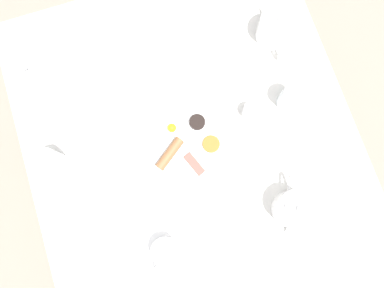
{
  "coord_description": "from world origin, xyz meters",
  "views": [
    {
      "loc": [
        -0.07,
        -0.2,
        1.91
      ],
      "look_at": [
        0.0,
        0.0,
        0.73
      ],
      "focal_mm": 35.0,
      "sensor_mm": 36.0,
      "label": 1
    }
  ],
  "objects_px": {
    "teapot_near": "(275,28)",
    "teacup_with_saucer_right": "(42,63)",
    "teapot_far": "(294,208)",
    "spoon_for_tea": "(114,44)",
    "fork_spare": "(92,121)",
    "water_glass_tall": "(53,163)",
    "water_glass_short": "(292,97)",
    "creamer_jug": "(251,111)",
    "knife_by_plate": "(175,31)",
    "teacup_with_saucer_left": "(165,251)",
    "breakfast_plate": "(187,143)"
  },
  "relations": [
    {
      "from": "spoon_for_tea",
      "to": "fork_spare",
      "type": "relative_size",
      "value": 0.83
    },
    {
      "from": "water_glass_short",
      "to": "spoon_for_tea",
      "type": "height_order",
      "value": "water_glass_short"
    },
    {
      "from": "teapot_near",
      "to": "teacup_with_saucer_right",
      "type": "bearing_deg",
      "value": 84.5
    },
    {
      "from": "teapot_near",
      "to": "creamer_jug",
      "type": "height_order",
      "value": "teapot_near"
    },
    {
      "from": "breakfast_plate",
      "to": "knife_by_plate",
      "type": "height_order",
      "value": "breakfast_plate"
    },
    {
      "from": "breakfast_plate",
      "to": "water_glass_short",
      "type": "relative_size",
      "value": 2.35
    },
    {
      "from": "water_glass_short",
      "to": "creamer_jug",
      "type": "xyz_separation_m",
      "value": [
        -0.13,
        0.0,
        -0.03
      ]
    },
    {
      "from": "teacup_with_saucer_left",
      "to": "teacup_with_saucer_right",
      "type": "bearing_deg",
      "value": 106.76
    },
    {
      "from": "knife_by_plate",
      "to": "spoon_for_tea",
      "type": "relative_size",
      "value": 1.38
    },
    {
      "from": "breakfast_plate",
      "to": "teapot_far",
      "type": "xyz_separation_m",
      "value": [
        0.24,
        -0.3,
        0.05
      ]
    },
    {
      "from": "water_glass_short",
      "to": "fork_spare",
      "type": "relative_size",
      "value": 0.7
    },
    {
      "from": "breakfast_plate",
      "to": "teapot_far",
      "type": "distance_m",
      "value": 0.39
    },
    {
      "from": "water_glass_tall",
      "to": "breakfast_plate",
      "type": "bearing_deg",
      "value": -7.88
    },
    {
      "from": "teacup_with_saucer_left",
      "to": "teacup_with_saucer_right",
      "type": "height_order",
      "value": "same"
    },
    {
      "from": "teacup_with_saucer_left",
      "to": "water_glass_short",
      "type": "height_order",
      "value": "water_glass_short"
    },
    {
      "from": "teacup_with_saucer_right",
      "to": "water_glass_tall",
      "type": "relative_size",
      "value": 1.2
    },
    {
      "from": "teapot_far",
      "to": "spoon_for_tea",
      "type": "bearing_deg",
      "value": -136.02
    },
    {
      "from": "water_glass_tall",
      "to": "teapot_near",
      "type": "bearing_deg",
      "value": 14.68
    },
    {
      "from": "water_glass_tall",
      "to": "fork_spare",
      "type": "distance_m",
      "value": 0.19
    },
    {
      "from": "teapot_far",
      "to": "creamer_jug",
      "type": "bearing_deg",
      "value": -161.63
    },
    {
      "from": "teapot_far",
      "to": "water_glass_short",
      "type": "distance_m",
      "value": 0.35
    },
    {
      "from": "teacup_with_saucer_left",
      "to": "fork_spare",
      "type": "distance_m",
      "value": 0.48
    },
    {
      "from": "knife_by_plate",
      "to": "spoon_for_tea",
      "type": "height_order",
      "value": "same"
    },
    {
      "from": "teapot_near",
      "to": "creamer_jug",
      "type": "xyz_separation_m",
      "value": [
        -0.16,
        -0.24,
        -0.03
      ]
    },
    {
      "from": "water_glass_tall",
      "to": "fork_spare",
      "type": "relative_size",
      "value": 0.78
    },
    {
      "from": "teacup_with_saucer_left",
      "to": "creamer_jug",
      "type": "distance_m",
      "value": 0.52
    },
    {
      "from": "teacup_with_saucer_right",
      "to": "teapot_near",
      "type": "bearing_deg",
      "value": -9.83
    },
    {
      "from": "teapot_far",
      "to": "teacup_with_saucer_right",
      "type": "distance_m",
      "value": 0.94
    },
    {
      "from": "creamer_jug",
      "to": "spoon_for_tea",
      "type": "xyz_separation_m",
      "value": [
        -0.36,
        0.38,
        -0.03
      ]
    },
    {
      "from": "teacup_with_saucer_left",
      "to": "teacup_with_saucer_right",
      "type": "relative_size",
      "value": 1.0
    },
    {
      "from": "breakfast_plate",
      "to": "water_glass_short",
      "type": "distance_m",
      "value": 0.37
    },
    {
      "from": "breakfast_plate",
      "to": "teapot_near",
      "type": "distance_m",
      "value": 0.48
    },
    {
      "from": "teacup_with_saucer_right",
      "to": "spoon_for_tea",
      "type": "relative_size",
      "value": 1.12
    },
    {
      "from": "breakfast_plate",
      "to": "teacup_with_saucer_right",
      "type": "bearing_deg",
      "value": 133.21
    },
    {
      "from": "teacup_with_saucer_right",
      "to": "fork_spare",
      "type": "xyz_separation_m",
      "value": [
        0.1,
        -0.23,
        -0.03
      ]
    },
    {
      "from": "spoon_for_tea",
      "to": "teapot_near",
      "type": "bearing_deg",
      "value": -14.96
    },
    {
      "from": "teacup_with_saucer_right",
      "to": "teapot_far",
      "type": "bearing_deg",
      "value": -48.52
    },
    {
      "from": "water_glass_tall",
      "to": "water_glass_short",
      "type": "relative_size",
      "value": 1.11
    },
    {
      "from": "teapot_far",
      "to": "breakfast_plate",
      "type": "bearing_deg",
      "value": -124.89
    },
    {
      "from": "teacup_with_saucer_left",
      "to": "water_glass_tall",
      "type": "height_order",
      "value": "water_glass_tall"
    },
    {
      "from": "teapot_far",
      "to": "water_glass_short",
      "type": "height_order",
      "value": "teapot_far"
    },
    {
      "from": "knife_by_plate",
      "to": "fork_spare",
      "type": "height_order",
      "value": "same"
    },
    {
      "from": "teacup_with_saucer_left",
      "to": "knife_by_plate",
      "type": "bearing_deg",
      "value": 70.41
    },
    {
      "from": "fork_spare",
      "to": "spoon_for_tea",
      "type": "bearing_deg",
      "value": 58.74
    },
    {
      "from": "spoon_for_tea",
      "to": "fork_spare",
      "type": "distance_m",
      "value": 0.28
    },
    {
      "from": "water_glass_tall",
      "to": "water_glass_short",
      "type": "height_order",
      "value": "water_glass_tall"
    },
    {
      "from": "creamer_jug",
      "to": "knife_by_plate",
      "type": "distance_m",
      "value": 0.39
    },
    {
      "from": "teapot_far",
      "to": "creamer_jug",
      "type": "height_order",
      "value": "teapot_far"
    },
    {
      "from": "teacup_with_saucer_left",
      "to": "knife_by_plate",
      "type": "height_order",
      "value": "teacup_with_saucer_left"
    },
    {
      "from": "breakfast_plate",
      "to": "teapot_near",
      "type": "relative_size",
      "value": 1.33
    }
  ]
}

